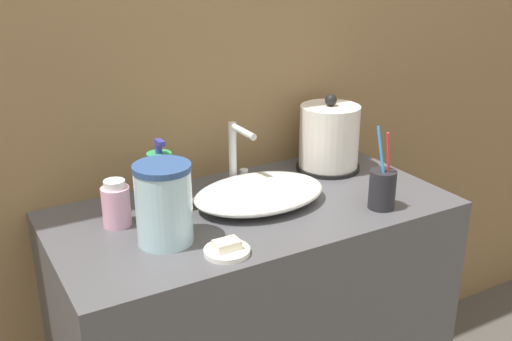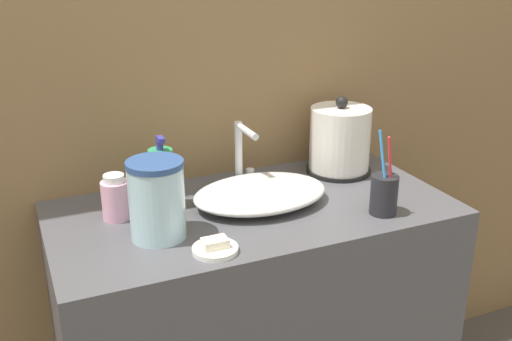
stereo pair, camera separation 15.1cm
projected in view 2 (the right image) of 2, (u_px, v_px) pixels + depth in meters
wall_back at (212, 1)px, 1.61m from camera, size 6.00×0.04×2.60m
vanity_counter at (254, 337)px, 1.69m from camera, size 1.03×0.52×0.81m
sink_basin at (260, 193)px, 1.55m from camera, size 0.36×0.25×0.06m
faucet at (242, 151)px, 1.64m from camera, size 0.06×0.13×0.18m
electric_kettle at (340, 142)px, 1.75m from camera, size 0.19×0.19×0.23m
toothbrush_cup at (384, 194)px, 1.49m from camera, size 0.07×0.07×0.22m
lotion_bottle at (162, 178)px, 1.52m from camera, size 0.06×0.06×0.19m
shampoo_bottle at (115, 198)px, 1.46m from camera, size 0.07×0.07×0.12m
soap_dish at (215, 248)px, 1.32m from camera, size 0.10×0.10×0.03m
water_pitcher at (157, 200)px, 1.36m from camera, size 0.13×0.13×0.19m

